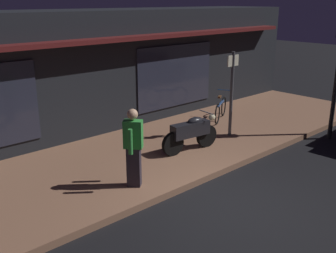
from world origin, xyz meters
name	(u,v)px	position (x,y,z in m)	size (l,w,h in m)	color
ground_plane	(231,203)	(0.00, 0.00, 0.00)	(60.00, 60.00, 0.00)	black
sidewalk_slab	(138,158)	(0.00, 3.00, 0.07)	(18.00, 4.00, 0.15)	#8C6047
storefront_building	(66,73)	(0.00, 6.39, 1.80)	(18.00, 3.30, 3.60)	black
motorcycle	(191,132)	(1.24, 2.34, 0.65)	(1.70, 0.55, 0.97)	black
bicycle_parked	(221,109)	(3.94, 3.64, 0.51)	(1.47, 0.84, 0.91)	black
person_bystander	(133,146)	(-1.11, 1.71, 1.03)	(0.52, 0.46, 1.67)	#28232D
sign_post	(232,89)	(2.92, 2.43, 1.51)	(0.44, 0.09, 2.40)	#47474C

